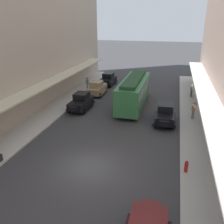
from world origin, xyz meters
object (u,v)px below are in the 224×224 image
parked_car_1 (108,79)px  parked_car_3 (97,88)px  parked_car_0 (165,113)px  fire_hydrant (186,166)px  pedestrian_2 (192,90)px  pedestrian_0 (193,111)px  pedestrian_3 (87,84)px  streetcar (134,91)px  parked_car_2 (81,101)px

parked_car_1 → parked_car_3: (-0.10, -5.10, 0.00)m
parked_car_0 → fire_hydrant: parked_car_0 is taller
fire_hydrant → pedestrian_2: 17.11m
parked_car_1 → pedestrian_0: bearing=-42.7°
pedestrian_0 → pedestrian_3: 15.72m
pedestrian_2 → parked_car_0: bearing=-107.9°
parked_car_1 → fire_hydrant: size_ratio=5.26×
fire_hydrant → pedestrian_0: 9.58m
streetcar → pedestrian_3: 8.94m
parked_car_0 → pedestrian_0: (2.70, 1.33, 0.07)m
pedestrian_3 → parked_car_3: bearing=-38.5°
fire_hydrant → pedestrian_0: size_ratio=0.49×
streetcar → fire_hydrant: (5.58, -12.01, -1.34)m
parked_car_1 → streetcar: 10.10m
parked_car_1 → pedestrian_3: (-2.01, -3.57, 0.07)m
parked_car_3 → pedestrian_0: (11.96, -5.85, 0.07)m
parked_car_3 → pedestrian_0: bearing=-26.1°
parked_car_3 → pedestrian_0: 13.31m
fire_hydrant → pedestrian_3: bearing=127.6°
parked_car_2 → streetcar: 6.08m
parked_car_2 → parked_car_3: bearing=90.0°
parked_car_3 → pedestrian_2: 12.26m
streetcar → fire_hydrant: 13.31m
parked_car_1 → pedestrian_3: 4.10m
parked_car_0 → parked_car_2: 9.37m
pedestrian_0 → pedestrian_2: size_ratio=1.02×
parked_car_0 → streetcar: bearing=134.5°
parked_car_0 → parked_car_3: (-9.26, 7.19, 0.00)m
parked_car_3 → parked_car_0: bearing=-37.8°
parked_car_1 → fire_hydrant: parked_car_1 is taller
pedestrian_3 → parked_car_0: bearing=-37.9°
pedestrian_2 → pedestrian_3: 14.06m
pedestrian_0 → pedestrian_2: 7.55m
fire_hydrant → streetcar: bearing=114.9°
parked_car_1 → pedestrian_3: size_ratio=2.58×
parked_car_0 → pedestrian_2: bearing=72.1°
parked_car_2 → pedestrian_0: bearing=-0.4°
parked_car_0 → parked_car_1: 15.33m
parked_car_0 → pedestrian_0: size_ratio=2.58×
parked_car_3 → streetcar: (5.51, -3.37, 0.96)m
pedestrian_0 → pedestrian_3: same height
parked_car_1 → pedestrian_2: parked_car_1 is taller
pedestrian_0 → pedestrian_3: bearing=152.0°
parked_car_2 → pedestrian_3: size_ratio=2.56×
parked_car_3 → parked_car_2: bearing=-90.0°
parked_car_0 → pedestrian_3: size_ratio=2.58×
fire_hydrant → parked_car_1: bearing=118.2°
parked_car_0 → pedestrian_2: 9.34m
streetcar → parked_car_0: bearing=-45.5°
parked_car_2 → pedestrian_2: bearing=31.6°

